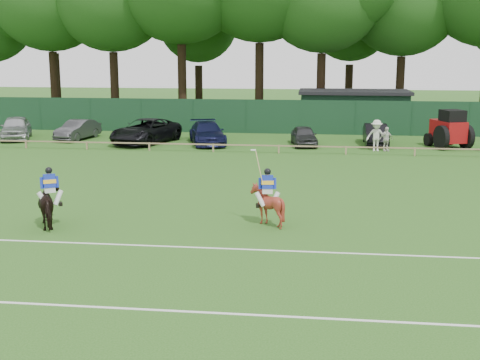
% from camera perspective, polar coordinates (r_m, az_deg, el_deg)
% --- Properties ---
extents(ground, '(160.00, 160.00, 0.00)m').
position_cam_1_polar(ground, '(21.37, -2.33, -5.26)').
color(ground, '#1E4C14').
rests_on(ground, ground).
extents(horse_dark, '(1.66, 2.03, 1.57)m').
position_cam_1_polar(horse_dark, '(23.61, -16.47, -2.14)').
color(horse_dark, black).
rests_on(horse_dark, ground).
extents(horse_chestnut, '(1.35, 1.48, 1.46)m').
position_cam_1_polar(horse_chestnut, '(22.88, 2.44, -2.23)').
color(horse_chestnut, maroon).
rests_on(horse_chestnut, ground).
extents(sedan_silver, '(3.48, 5.08, 1.61)m').
position_cam_1_polar(sedan_silver, '(47.24, -19.29, 4.42)').
color(sedan_silver, '#A5A7AA').
rests_on(sedan_silver, ground).
extents(sedan_grey, '(2.15, 4.28, 1.35)m').
position_cam_1_polar(sedan_grey, '(45.86, -14.23, 4.35)').
color(sedan_grey, '#323235').
rests_on(sedan_grey, ground).
extents(suv_black, '(4.25, 6.31, 1.61)m').
position_cam_1_polar(suv_black, '(43.13, -8.39, 4.32)').
color(suv_black, black).
rests_on(suv_black, ground).
extents(sedan_navy, '(3.44, 5.40, 1.46)m').
position_cam_1_polar(sedan_navy, '(42.34, -2.93, 4.19)').
color(sedan_navy, '#111437').
rests_on(sedan_navy, ground).
extents(hatch_grey, '(2.02, 3.89, 1.26)m').
position_cam_1_polar(hatch_grey, '(41.86, 5.71, 3.93)').
color(hatch_grey, '#323335').
rests_on(hatch_grey, ground).
extents(estate_black, '(1.45, 4.09, 1.35)m').
position_cam_1_polar(estate_black, '(42.97, 11.97, 3.99)').
color(estate_black, black).
rests_on(estate_black, ground).
extents(spectator_left, '(1.27, 0.77, 1.92)m').
position_cam_1_polar(spectator_left, '(40.25, 12.03, 3.89)').
color(spectator_left, beige).
rests_on(spectator_left, ground).
extents(spectator_mid, '(0.95, 0.69, 1.50)m').
position_cam_1_polar(spectator_mid, '(40.33, 12.85, 3.57)').
color(spectator_mid, silver).
rests_on(spectator_mid, ground).
extents(rider_dark, '(0.87, 0.62, 1.41)m').
position_cam_1_polar(rider_dark, '(23.44, -16.56, -0.45)').
color(rider_dark, silver).
rests_on(rider_dark, ground).
extents(rider_chestnut, '(0.95, 0.54, 2.05)m').
position_cam_1_polar(rider_chestnut, '(22.72, 2.45, -0.54)').
color(rider_chestnut, silver).
rests_on(rider_chestnut, ground).
extents(pitch_lines, '(60.00, 5.10, 0.01)m').
position_cam_1_polar(pitch_lines, '(18.10, -4.14, -8.43)').
color(pitch_lines, silver).
rests_on(pitch_lines, ground).
extents(pitch_rail, '(62.10, 0.10, 0.50)m').
position_cam_1_polar(pitch_rail, '(38.75, 1.99, 3.08)').
color(pitch_rail, '#997F5B').
rests_on(pitch_rail, ground).
extents(perimeter_fence, '(92.08, 0.08, 2.50)m').
position_cam_1_polar(perimeter_fence, '(47.55, 2.97, 5.64)').
color(perimeter_fence, '#14351E').
rests_on(perimeter_fence, ground).
extents(utility_shed, '(8.40, 4.40, 3.04)m').
position_cam_1_polar(utility_shed, '(50.46, 10.07, 6.15)').
color(utility_shed, '#14331E').
rests_on(utility_shed, ground).
extents(tree_row, '(96.00, 12.00, 21.00)m').
position_cam_1_polar(tree_row, '(55.54, 5.62, 5.17)').
color(tree_row, '#26561C').
rests_on(tree_row, ground).
extents(tractor, '(2.79, 3.37, 2.44)m').
position_cam_1_polar(tractor, '(42.62, 18.12, 4.25)').
color(tractor, maroon).
rests_on(tractor, ground).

